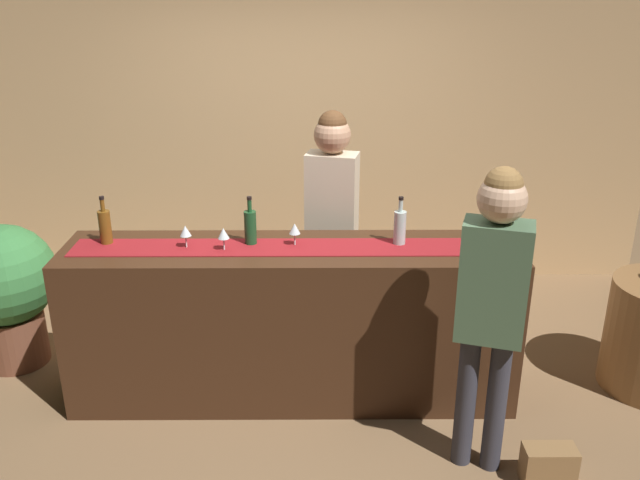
% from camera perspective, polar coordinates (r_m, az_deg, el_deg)
% --- Properties ---
extents(ground_plane, '(10.00, 10.00, 0.00)m').
position_cam_1_polar(ground_plane, '(4.55, -2.26, -12.70)').
color(ground_plane, brown).
extents(back_wall, '(6.00, 0.12, 2.90)m').
position_cam_1_polar(back_wall, '(5.76, -1.88, 10.48)').
color(back_wall, tan).
rests_on(back_wall, ground).
extents(bar_counter, '(2.77, 0.60, 1.02)m').
position_cam_1_polar(bar_counter, '(4.28, -2.36, -7.02)').
color(bar_counter, '#3D2314').
rests_on(bar_counter, ground).
extents(counter_runner_cloth, '(2.63, 0.28, 0.01)m').
position_cam_1_polar(counter_runner_cloth, '(4.06, -2.48, -0.62)').
color(counter_runner_cloth, maroon).
rests_on(counter_runner_cloth, bar_counter).
extents(wine_bottle_green, '(0.07, 0.07, 0.30)m').
position_cam_1_polar(wine_bottle_green, '(4.09, -5.91, 1.14)').
color(wine_bottle_green, '#194723').
rests_on(wine_bottle_green, bar_counter).
extents(wine_bottle_amber, '(0.07, 0.07, 0.30)m').
position_cam_1_polar(wine_bottle_amber, '(4.28, -17.72, 1.12)').
color(wine_bottle_amber, brown).
rests_on(wine_bottle_amber, bar_counter).
extents(wine_bottle_clear, '(0.07, 0.07, 0.30)m').
position_cam_1_polar(wine_bottle_clear, '(4.10, 6.77, 1.12)').
color(wine_bottle_clear, '#B2C6C1').
rests_on(wine_bottle_clear, bar_counter).
extents(wine_glass_near_customer, '(0.07, 0.07, 0.14)m').
position_cam_1_polar(wine_glass_near_customer, '(4.05, -2.16, 0.91)').
color(wine_glass_near_customer, silver).
rests_on(wine_glass_near_customer, bar_counter).
extents(wine_glass_mid_counter, '(0.07, 0.07, 0.14)m').
position_cam_1_polar(wine_glass_mid_counter, '(4.09, -11.33, 0.69)').
color(wine_glass_mid_counter, silver).
rests_on(wine_glass_mid_counter, bar_counter).
extents(wine_glass_far_end, '(0.07, 0.07, 0.14)m').
position_cam_1_polar(wine_glass_far_end, '(4.02, -8.17, 0.50)').
color(wine_glass_far_end, silver).
rests_on(wine_glass_far_end, bar_counter).
extents(bartender, '(0.38, 0.27, 1.74)m').
position_cam_1_polar(bartender, '(4.58, 1.01, 2.80)').
color(bartender, '#26262B').
rests_on(bartender, ground).
extents(customer_sipping, '(0.38, 0.29, 1.72)m').
position_cam_1_polar(customer_sipping, '(3.52, 14.38, -4.27)').
color(customer_sipping, '#33333D').
rests_on(customer_sipping, ground).
extents(potted_plant_tall, '(0.69, 0.69, 1.02)m').
position_cam_1_polar(potted_plant_tall, '(5.06, -25.07, -3.55)').
color(potted_plant_tall, brown).
rests_on(potted_plant_tall, ground).
extents(handbag, '(0.28, 0.14, 0.22)m').
position_cam_1_polar(handbag, '(4.00, 18.77, -17.58)').
color(handbag, olive).
rests_on(handbag, ground).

